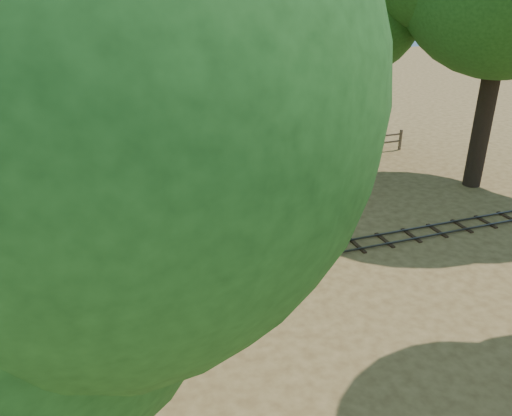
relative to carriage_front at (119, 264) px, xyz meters
name	(u,v)px	position (x,y,z in m)	size (l,w,h in m)	color
ground	(298,257)	(5.12, 0.03, -0.79)	(90.00, 90.00, 0.00)	#9F7A44
track	(298,255)	(5.12, 0.03, -0.72)	(22.00, 1.00, 0.10)	#3F3D3A
carriage_front	(119,264)	(0.00, 0.00, 0.00)	(3.34, 1.36, 1.73)	#287F1B
carriage_rear	(261,240)	(3.95, 0.04, -0.03)	(3.34, 1.36, 1.73)	#287F1B
fence	(223,158)	(5.12, 8.03, -0.21)	(18.10, 0.10, 1.00)	brown
shrub_mid_w	(208,144)	(4.80, 9.33, 0.09)	(2.54, 1.96, 1.76)	#2D6B1E
shrub_mid_e	(252,142)	(6.88, 9.33, -0.05)	(2.15, 1.65, 1.49)	#2D6B1E
shrub_east	(359,129)	(12.56, 9.33, 0.04)	(2.39, 1.84, 1.66)	#2D6B1E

